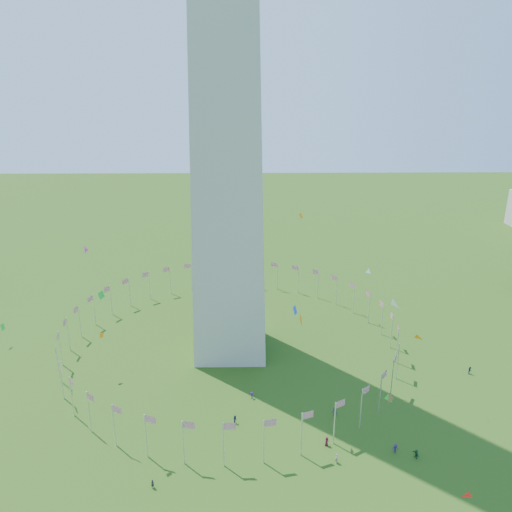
# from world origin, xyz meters

# --- Properties ---
(flag_ring) EXTENTS (80.24, 80.24, 9.00)m
(flag_ring) POSITION_xyz_m (-0.00, 50.00, 4.50)
(flag_ring) COLOR silver
(flag_ring) RESTS_ON ground
(crowd) EXTENTS (106.41, 69.14, 1.99)m
(crowd) POSITION_xyz_m (11.39, -0.25, 0.88)
(crowd) COLOR black
(crowd) RESTS_ON ground
(kites_aloft) EXTENTS (112.64, 57.41, 32.19)m
(kites_aloft) POSITION_xyz_m (15.48, 23.38, 19.00)
(kites_aloft) COLOR white
(kites_aloft) RESTS_ON ground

